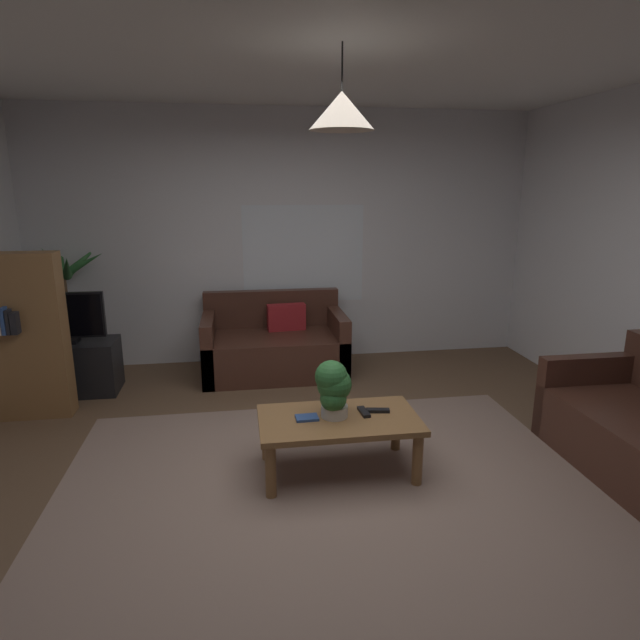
{
  "coord_description": "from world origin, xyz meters",
  "views": [
    {
      "loc": [
        -0.52,
        -3.09,
        1.92
      ],
      "look_at": [
        0.0,
        0.3,
        1.05
      ],
      "focal_mm": 29.89,
      "sensor_mm": 36.0,
      "label": 1
    }
  ],
  "objects_px": {
    "coffee_table": "(339,426)",
    "tv_stand": "(69,368)",
    "bookshelf_corner": "(20,336)",
    "book_on_table_0": "(307,418)",
    "potted_palm_corner": "(67,311)",
    "remote_on_table_1": "(378,410)",
    "remote_on_table_0": "(364,412)",
    "pendant_lamp": "(342,111)",
    "couch_under_window": "(275,347)",
    "tv": "(62,318)",
    "potted_plant_on_table": "(333,387)"
  },
  "relations": [
    {
      "from": "coffee_table",
      "to": "tv_stand",
      "type": "xyz_separation_m",
      "value": [
        -2.25,
        1.8,
        -0.09
      ]
    },
    {
      "from": "tv_stand",
      "to": "bookshelf_corner",
      "type": "xyz_separation_m",
      "value": [
        -0.19,
        -0.5,
        0.46
      ]
    },
    {
      "from": "book_on_table_0",
      "to": "potted_palm_corner",
      "type": "xyz_separation_m",
      "value": [
        -2.15,
        2.33,
        0.27
      ]
    },
    {
      "from": "remote_on_table_1",
      "to": "tv_stand",
      "type": "height_order",
      "value": "tv_stand"
    },
    {
      "from": "remote_on_table_0",
      "to": "pendant_lamp",
      "type": "bearing_deg",
      "value": 6.56
    },
    {
      "from": "couch_under_window",
      "to": "book_on_table_0",
      "type": "height_order",
      "value": "couch_under_window"
    },
    {
      "from": "potted_palm_corner",
      "to": "remote_on_table_0",
      "type": "bearing_deg",
      "value": -42.08
    },
    {
      "from": "couch_under_window",
      "to": "potted_palm_corner",
      "type": "relative_size",
      "value": 1.03
    },
    {
      "from": "tv",
      "to": "pendant_lamp",
      "type": "distance_m",
      "value": 3.29
    },
    {
      "from": "remote_on_table_1",
      "to": "remote_on_table_0",
      "type": "bearing_deg",
      "value": -76.02
    },
    {
      "from": "remote_on_table_1",
      "to": "bookshelf_corner",
      "type": "height_order",
      "value": "bookshelf_corner"
    },
    {
      "from": "coffee_table",
      "to": "potted_palm_corner",
      "type": "height_order",
      "value": "potted_palm_corner"
    },
    {
      "from": "tv_stand",
      "to": "book_on_table_0",
      "type": "bearing_deg",
      "value": -41.44
    },
    {
      "from": "couch_under_window",
      "to": "bookshelf_corner",
      "type": "xyz_separation_m",
      "value": [
        -2.15,
        -0.77,
        0.43
      ]
    },
    {
      "from": "tv_stand",
      "to": "bookshelf_corner",
      "type": "distance_m",
      "value": 0.7
    },
    {
      "from": "tv_stand",
      "to": "tv",
      "type": "height_order",
      "value": "tv"
    },
    {
      "from": "potted_palm_corner",
      "to": "bookshelf_corner",
      "type": "relative_size",
      "value": 1.01
    },
    {
      "from": "tv",
      "to": "bookshelf_corner",
      "type": "distance_m",
      "value": 0.52
    },
    {
      "from": "couch_under_window",
      "to": "bookshelf_corner",
      "type": "bearing_deg",
      "value": -160.34
    },
    {
      "from": "bookshelf_corner",
      "to": "potted_plant_on_table",
      "type": "bearing_deg",
      "value": -28.22
    },
    {
      "from": "couch_under_window",
      "to": "potted_palm_corner",
      "type": "xyz_separation_m",
      "value": [
        -2.08,
        0.27,
        0.41
      ]
    },
    {
      "from": "tv_stand",
      "to": "pendant_lamp",
      "type": "bearing_deg",
      "value": -38.68
    },
    {
      "from": "couch_under_window",
      "to": "bookshelf_corner",
      "type": "height_order",
      "value": "bookshelf_corner"
    },
    {
      "from": "remote_on_table_0",
      "to": "potted_plant_on_table",
      "type": "bearing_deg",
      "value": 1.11
    },
    {
      "from": "potted_plant_on_table",
      "to": "bookshelf_corner",
      "type": "relative_size",
      "value": 0.28
    },
    {
      "from": "couch_under_window",
      "to": "pendant_lamp",
      "type": "bearing_deg",
      "value": -82.0
    },
    {
      "from": "book_on_table_0",
      "to": "remote_on_table_1",
      "type": "distance_m",
      "value": 0.5
    },
    {
      "from": "couch_under_window",
      "to": "bookshelf_corner",
      "type": "distance_m",
      "value": 2.32
    },
    {
      "from": "remote_on_table_0",
      "to": "potted_plant_on_table",
      "type": "relative_size",
      "value": 0.4
    },
    {
      "from": "remote_on_table_0",
      "to": "remote_on_table_1",
      "type": "bearing_deg",
      "value": 179.95
    },
    {
      "from": "potted_plant_on_table",
      "to": "potted_palm_corner",
      "type": "height_order",
      "value": "potted_palm_corner"
    },
    {
      "from": "tv",
      "to": "pendant_lamp",
      "type": "height_order",
      "value": "pendant_lamp"
    },
    {
      "from": "remote_on_table_0",
      "to": "coffee_table",
      "type": "bearing_deg",
      "value": 6.56
    },
    {
      "from": "couch_under_window",
      "to": "tv_stand",
      "type": "bearing_deg",
      "value": -172.32
    },
    {
      "from": "coffee_table",
      "to": "pendant_lamp",
      "type": "height_order",
      "value": "pendant_lamp"
    },
    {
      "from": "tv_stand",
      "to": "potted_palm_corner",
      "type": "distance_m",
      "value": 0.7
    },
    {
      "from": "remote_on_table_1",
      "to": "bookshelf_corner",
      "type": "xyz_separation_m",
      "value": [
        -2.72,
        1.26,
        0.29
      ]
    },
    {
      "from": "couch_under_window",
      "to": "book_on_table_0",
      "type": "distance_m",
      "value": 2.07
    },
    {
      "from": "remote_on_table_1",
      "to": "tv",
      "type": "xyz_separation_m",
      "value": [
        -2.54,
        1.74,
        0.33
      ]
    },
    {
      "from": "remote_on_table_0",
      "to": "potted_plant_on_table",
      "type": "xyz_separation_m",
      "value": [
        -0.22,
        -0.02,
        0.21
      ]
    },
    {
      "from": "book_on_table_0",
      "to": "potted_palm_corner",
      "type": "bearing_deg",
      "value": 132.7
    },
    {
      "from": "tv_stand",
      "to": "bookshelf_corner",
      "type": "relative_size",
      "value": 0.64
    },
    {
      "from": "coffee_table",
      "to": "potted_palm_corner",
      "type": "distance_m",
      "value": 3.35
    },
    {
      "from": "remote_on_table_1",
      "to": "tv",
      "type": "height_order",
      "value": "tv"
    },
    {
      "from": "couch_under_window",
      "to": "tv_stand",
      "type": "relative_size",
      "value": 1.61
    },
    {
      "from": "remote_on_table_1",
      "to": "tv_stand",
      "type": "relative_size",
      "value": 0.18
    },
    {
      "from": "potted_palm_corner",
      "to": "bookshelf_corner",
      "type": "distance_m",
      "value": 1.04
    },
    {
      "from": "book_on_table_0",
      "to": "remote_on_table_1",
      "type": "xyz_separation_m",
      "value": [
        0.5,
        0.04,
        0.0
      ]
    },
    {
      "from": "potted_palm_corner",
      "to": "pendant_lamp",
      "type": "distance_m",
      "value": 3.72
    },
    {
      "from": "potted_plant_on_table",
      "to": "tv",
      "type": "relative_size",
      "value": 0.53
    }
  ]
}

